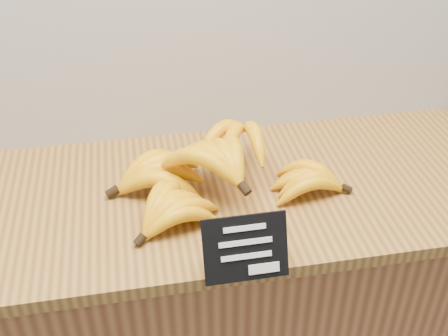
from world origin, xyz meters
TOP-DOWN VIEW (x-y plane):
  - counter at (-0.06, 2.75)m, footprint 1.48×0.50m
  - counter_top at (-0.06, 2.75)m, footprint 1.36×0.54m
  - chalkboard_sign at (-0.05, 2.49)m, footprint 0.16×0.05m
  - banana_pile at (-0.09, 2.74)m, footprint 0.53×0.31m

SIDE VIEW (x-z plane):
  - counter at x=-0.06m, z-range 0.00..0.90m
  - counter_top at x=-0.06m, z-range 0.90..0.93m
  - banana_pile at x=-0.09m, z-range 0.92..1.05m
  - chalkboard_sign at x=-0.05m, z-range 0.93..1.05m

